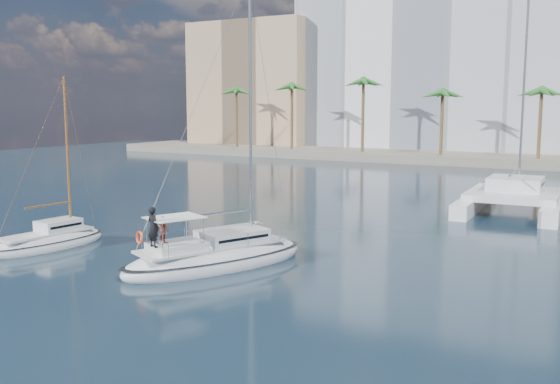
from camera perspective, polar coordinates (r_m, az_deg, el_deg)
The scene contains 10 objects.
ground at distance 32.12m, azimuth -1.65°, elevation -6.22°, with size 160.00×160.00×0.00m, color black.
quay at distance 89.41m, azimuth 19.03°, elevation 2.87°, with size 120.00×14.00×1.20m, color gray.
building_modern at distance 103.72m, azimuth 13.98°, elevation 11.12°, with size 42.00×16.00×28.00m, color white.
building_tan_left at distance 111.97m, azimuth -1.81°, elevation 9.56°, with size 22.00×14.00×22.00m, color tan.
palm_left at distance 97.54m, azimuth -1.45°, elevation 9.38°, with size 3.60×3.60×12.30m.
palm_centre at distance 85.22m, azimuth 18.83°, elevation 9.17°, with size 3.60×3.60×12.30m.
main_sloop at distance 30.83m, azimuth -5.91°, elevation -5.92°, with size 6.94×10.46×14.88m.
small_sloop at distance 36.94m, azimuth -20.31°, elevation -4.22°, with size 3.01×7.18×10.02m.
catamaran at distance 49.95m, azimuth 20.66°, elevation -0.24°, with size 7.38×13.97×19.79m.
seagull at distance 37.25m, azimuth -2.17°, elevation -2.82°, with size 0.96×0.41×0.18m.
Camera 1 is at (16.13, -26.64, 7.87)m, focal length 40.00 mm.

